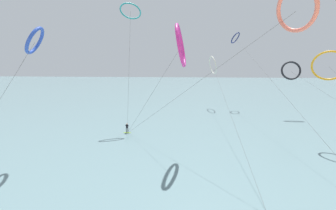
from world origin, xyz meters
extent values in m
cube|color=slate|center=(0.00, 104.71, 0.04)|extent=(400.00, 200.00, 0.08)
ellipsoid|color=#8CC62D|center=(-7.92, 29.23, 0.11)|extent=(1.40, 0.40, 0.06)
cylinder|color=black|center=(-8.06, 29.23, 0.54)|extent=(0.12, 0.12, 0.80)
cylinder|color=black|center=(-7.78, 29.24, 0.54)|extent=(0.12, 0.12, 0.80)
cube|color=black|center=(-7.92, 29.23, 1.25)|extent=(0.33, 0.21, 0.62)
sphere|color=tan|center=(-7.92, 29.23, 1.67)|extent=(0.22, 0.22, 0.22)
cylinder|color=black|center=(-8.14, 29.34, 1.30)|extent=(0.11, 0.51, 0.39)
cylinder|color=black|center=(-7.70, 29.36, 1.30)|extent=(0.11, 0.51, 0.39)
torus|color=teal|center=(-8.30, 35.29, 21.20)|extent=(4.58, 3.96, 3.41)
cylinder|color=#3F3F3F|center=(-8.11, 32.26, 10.54)|extent=(0.40, 6.08, 21.08)
torus|color=black|center=(24.65, 44.71, 10.34)|extent=(4.24, 1.64, 4.15)
torus|color=#2647B7|center=(-15.54, 18.95, 14.32)|extent=(3.08, 4.04, 3.28)
torus|color=#CC288E|center=(1.37, 21.72, 13.84)|extent=(1.64, 5.38, 5.30)
cylinder|color=#3F3F3F|center=(-3.27, 25.48, 6.82)|extent=(9.31, 7.54, 13.66)
torus|color=orange|center=(21.66, 26.66, 11.41)|extent=(4.48, 3.69, 4.15)
torus|color=silver|center=(8.77, 54.27, 11.49)|extent=(2.46, 5.12, 4.86)
cylinder|color=#3F3F3F|center=(8.73, 32.07, 5.68)|extent=(0.09, 44.41, 11.39)
torus|color=navy|center=(14.70, 56.40, 18.70)|extent=(3.50, 3.89, 2.90)
cylinder|color=#3F3F3F|center=(15.90, 32.13, 9.28)|extent=(2.42, 48.55, 18.58)
torus|color=#EA7260|center=(11.42, 14.80, 16.18)|extent=(3.08, 4.11, 3.86)
cylinder|color=#3F3F3F|center=(1.75, 22.02, 8.00)|extent=(19.36, 14.46, 16.02)
camera|label=1|loc=(2.41, -5.85, 11.49)|focal=23.36mm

